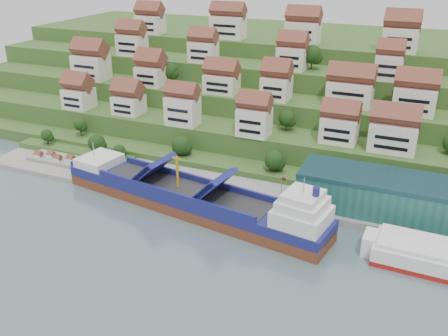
% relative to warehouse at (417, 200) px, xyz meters
% --- Properties ---
extents(ground, '(300.00, 300.00, 0.00)m').
position_rel_warehouse_xyz_m(ground, '(-52.00, -17.00, -7.20)').
color(ground, slate).
rests_on(ground, ground).
extents(quay, '(180.00, 14.00, 2.20)m').
position_rel_warehouse_xyz_m(quay, '(-32.00, -2.00, -6.10)').
color(quay, gray).
rests_on(quay, ground).
extents(pebble_beach, '(45.00, 20.00, 1.00)m').
position_rel_warehouse_xyz_m(pebble_beach, '(-110.00, -5.00, -6.70)').
color(pebble_beach, gray).
rests_on(pebble_beach, ground).
extents(hillside, '(260.00, 128.00, 31.00)m').
position_rel_warehouse_xyz_m(hillside, '(-52.00, 86.55, 3.46)').
color(hillside, '#2D4C1E').
rests_on(hillside, ground).
extents(hillside_village, '(158.62, 64.95, 29.09)m').
position_rel_warehouse_xyz_m(hillside_village, '(-50.08, 43.26, 17.16)').
color(hillside_village, silver).
rests_on(hillside_village, ground).
extents(hillside_trees, '(138.06, 62.00, 30.82)m').
position_rel_warehouse_xyz_m(hillside_trees, '(-55.05, 28.69, 9.69)').
color(hillside_trees, '#1E3E14').
rests_on(hillside_trees, ground).
extents(warehouse, '(60.00, 15.00, 10.00)m').
position_rel_warehouse_xyz_m(warehouse, '(0.00, 0.00, 0.00)').
color(warehouse, '#225D55').
rests_on(warehouse, quay).
extents(flagpole, '(1.28, 0.16, 8.00)m').
position_rel_warehouse_xyz_m(flagpole, '(-33.89, -7.00, -0.32)').
color(flagpole, gray).
rests_on(flagpole, quay).
extents(beach_huts, '(14.40, 3.70, 2.20)m').
position_rel_warehouse_xyz_m(beach_huts, '(-112.00, -6.25, -5.10)').
color(beach_huts, white).
rests_on(beach_huts, pebble_beach).
extents(cargo_ship, '(80.74, 24.49, 17.72)m').
position_rel_warehouse_xyz_m(cargo_ship, '(-54.78, -16.18, -3.84)').
color(cargo_ship, brown).
rests_on(cargo_ship, ground).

